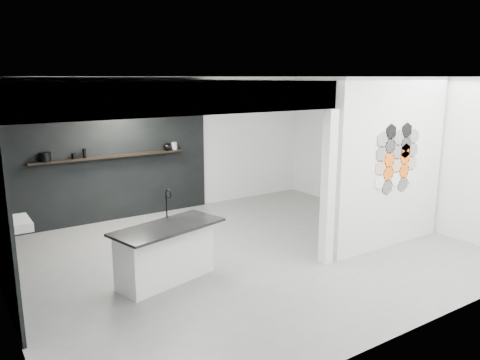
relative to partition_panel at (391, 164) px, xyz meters
name	(u,v)px	position (x,y,z in m)	size (l,w,h in m)	color
floor	(245,253)	(-2.23, 1.00, -1.40)	(7.00, 6.00, 0.01)	slate
partition_panel	(391,164)	(0.00, 0.00, 0.00)	(2.45, 0.15, 2.80)	silver
bay_clad_back	(104,163)	(-3.52, 3.97, -0.22)	(4.40, 0.04, 2.35)	black
bulkhead	(139,94)	(-3.52, 2.00, 1.15)	(4.40, 4.00, 0.40)	silver
corner_column	(328,188)	(-1.41, 0.00, -0.22)	(0.16, 0.16, 2.35)	silver
fascia_beam	(199,98)	(-3.52, 0.08, 1.15)	(4.40, 0.16, 0.40)	silver
wall_basin	(14,224)	(-5.46, 1.80, -0.55)	(0.40, 0.60, 0.12)	silver
display_shelf	(111,157)	(-3.43, 3.87, -0.10)	(3.00, 0.15, 0.04)	black
kitchen_island	(166,252)	(-3.73, 0.74, -0.98)	(1.67, 1.05, 1.25)	silver
stockpot	(45,157)	(-4.61, 3.87, 0.00)	(0.20, 0.20, 0.16)	black
kettle	(168,147)	(-2.23, 3.87, 0.00)	(0.18, 0.18, 0.15)	black
glass_bowl	(174,148)	(-2.08, 3.87, -0.03)	(0.13, 0.13, 0.09)	gray
glass_vase	(174,146)	(-2.08, 3.87, 0.00)	(0.11, 0.11, 0.16)	gray
bottle_dark	(84,153)	(-3.92, 3.87, 0.01)	(0.07, 0.07, 0.18)	black
utensil_cup	(74,156)	(-4.11, 3.87, -0.03)	(0.08, 0.08, 0.11)	black
hex_tile_cluster	(397,158)	(0.03, -0.09, 0.10)	(1.04, 0.02, 1.16)	white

